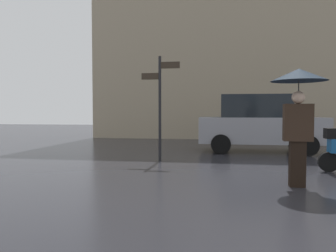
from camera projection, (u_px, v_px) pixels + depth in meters
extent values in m
cube|color=black|center=(297.00, 164.00, 5.99)|extent=(0.28, 0.18, 0.85)
cube|color=#332319|center=(298.00, 122.00, 5.96)|extent=(0.51, 0.23, 0.69)
sphere|color=beige|center=(298.00, 97.00, 5.94)|extent=(0.23, 0.23, 0.23)
cylinder|color=black|center=(299.00, 89.00, 5.93)|extent=(0.02, 0.02, 0.30)
cone|color=#182533|center=(299.00, 75.00, 5.92)|extent=(1.01, 1.01, 0.23)
cylinder|color=black|center=(329.00, 162.00, 7.47)|extent=(0.46, 0.09, 0.46)
cube|color=black|center=(331.00, 133.00, 7.43)|extent=(0.28, 0.28, 0.24)
cube|color=gray|center=(261.00, 130.00, 11.19)|extent=(4.17, 1.67, 0.87)
cube|color=black|center=(255.00, 106.00, 11.18)|extent=(2.29, 1.54, 0.76)
cylinder|color=black|center=(296.00, 141.00, 11.82)|extent=(0.65, 0.18, 0.65)
cylinder|color=black|center=(308.00, 146.00, 10.17)|extent=(0.65, 0.18, 0.65)
cylinder|color=black|center=(221.00, 140.00, 12.24)|extent=(0.65, 0.18, 0.65)
cylinder|color=black|center=(221.00, 144.00, 10.59)|extent=(0.65, 0.18, 0.65)
cylinder|color=black|center=(160.00, 109.00, 9.06)|extent=(0.08, 0.08, 2.93)
cube|color=#33281E|center=(170.00, 65.00, 8.97)|extent=(0.56, 0.04, 0.18)
cube|color=#33281E|center=(151.00, 76.00, 9.06)|extent=(0.52, 0.04, 0.18)
cube|color=gray|center=(246.00, 14.00, 16.79)|extent=(15.90, 2.42, 12.94)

